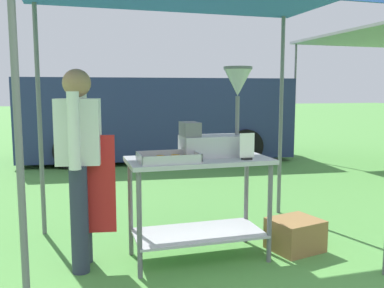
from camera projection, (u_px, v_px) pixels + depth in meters
The scene contains 8 objects.
ground_plane at pixel (130, 165), 8.17m from camera, with size 70.00×70.00×0.00m, color #519342.
donut_cart at pixel (199, 187), 3.53m from camera, with size 1.20×0.59×0.88m.
donut_tray at pixel (168, 159), 3.33m from camera, with size 0.48×0.32×0.07m.
donut_fryer at pixel (219, 125), 3.59m from camera, with size 0.62×0.28×0.77m.
menu_sign at pixel (247, 148), 3.41m from camera, with size 0.13×0.05×0.22m.
vendor at pixel (80, 159), 3.31m from camera, with size 0.46×0.54×1.61m.
supply_crate at pixel (295, 235), 3.77m from camera, with size 0.50×0.46×0.29m.
van_navy at pixel (157, 117), 8.89m from camera, with size 5.60×2.49×1.69m.
Camera 1 is at (-1.09, -2.07, 1.44)m, focal length 38.91 mm.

